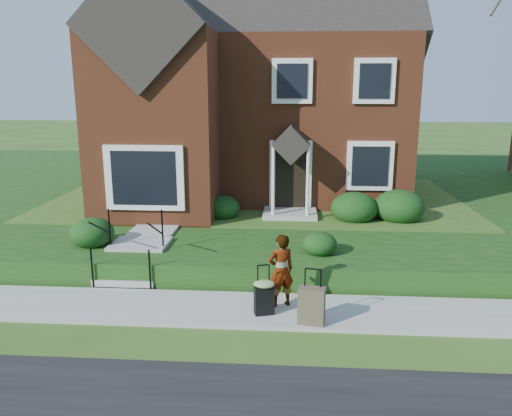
# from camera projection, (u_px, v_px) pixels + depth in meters

# --- Properties ---
(ground) EXTENTS (120.00, 120.00, 0.00)m
(ground) POSITION_uv_depth(u_px,v_px,m) (229.00, 311.00, 10.11)
(ground) COLOR #2D5119
(ground) RESTS_ON ground
(sidewalk) EXTENTS (60.00, 1.60, 0.08)m
(sidewalk) POSITION_uv_depth(u_px,v_px,m) (229.00, 309.00, 10.10)
(sidewalk) COLOR #9E9B93
(sidewalk) RESTS_ON ground
(terrace) EXTENTS (44.00, 20.00, 0.60)m
(terrace) POSITION_uv_depth(u_px,v_px,m) (359.00, 191.00, 20.33)
(terrace) COLOR #143B10
(terrace) RESTS_ON ground
(walkway) EXTENTS (1.20, 6.00, 0.06)m
(walkway) POSITION_uv_depth(u_px,v_px,m) (167.00, 217.00, 14.98)
(walkway) COLOR #9E9B93
(walkway) RESTS_ON terrace
(main_house) EXTENTS (10.40, 10.20, 9.40)m
(main_house) POSITION_uv_depth(u_px,v_px,m) (254.00, 64.00, 18.21)
(main_house) COLOR brown
(main_house) RESTS_ON terrace
(front_steps) EXTENTS (1.40, 2.02, 1.50)m
(front_steps) POSITION_uv_depth(u_px,v_px,m) (135.00, 256.00, 11.95)
(front_steps) COLOR #9E9B93
(front_steps) RESTS_ON ground
(foundation_shrubs) EXTENTS (9.97, 4.34, 1.03)m
(foundation_shrubs) POSITION_uv_depth(u_px,v_px,m) (274.00, 208.00, 14.34)
(foundation_shrubs) COLOR #12350F
(foundation_shrubs) RESTS_ON terrace
(woman) EXTENTS (0.65, 0.55, 1.50)m
(woman) POSITION_uv_depth(u_px,v_px,m) (281.00, 270.00, 10.01)
(woman) COLOR #999999
(woman) RESTS_ON sidewalk
(suitcase_black) EXTENTS (0.49, 0.44, 1.00)m
(suitcase_black) POSITION_uv_depth(u_px,v_px,m) (264.00, 295.00, 9.70)
(suitcase_black) COLOR black
(suitcase_black) RESTS_ON sidewalk
(suitcase_olive) EXTENTS (0.54, 0.37, 1.07)m
(suitcase_olive) POSITION_uv_depth(u_px,v_px,m) (311.00, 306.00, 9.32)
(suitcase_olive) COLOR brown
(suitcase_olive) RESTS_ON sidewalk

